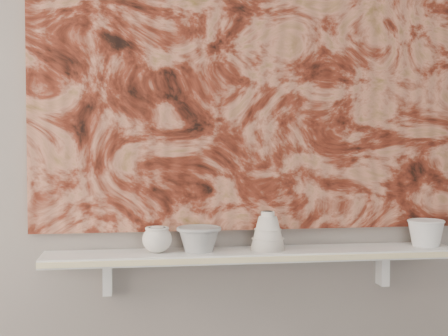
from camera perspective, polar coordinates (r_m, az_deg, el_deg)
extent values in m
plane|color=gray|center=(2.20, 2.22, 3.76)|extent=(3.60, 0.00, 3.60)
cube|color=white|center=(2.14, 2.67, -7.91)|extent=(1.40, 0.18, 0.03)
cube|color=#F5E4A3|center=(2.05, 3.17, -8.37)|extent=(1.40, 0.01, 0.02)
cube|color=white|center=(2.18, -10.61, -9.76)|extent=(0.03, 0.06, 0.12)
cube|color=white|center=(2.35, 14.30, -8.89)|extent=(0.03, 0.06, 0.12)
cube|color=maroon|center=(2.20, 2.30, 8.73)|extent=(1.50, 0.02, 1.10)
cube|color=black|center=(2.30, 13.43, 0.70)|extent=(0.09, 0.00, 0.08)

